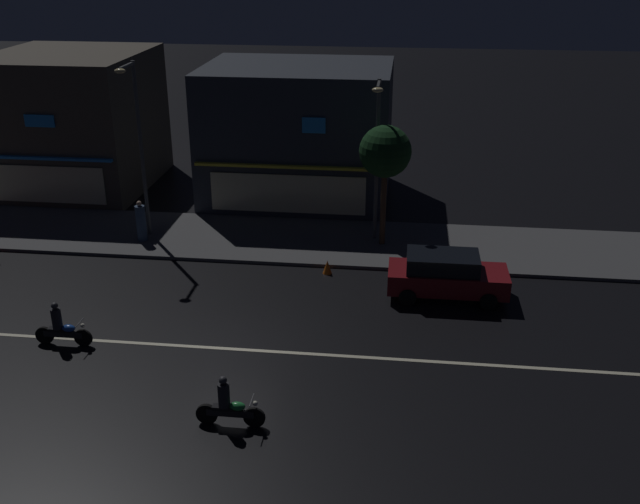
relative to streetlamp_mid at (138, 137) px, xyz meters
The scene contains 13 objects.
ground_plane 11.33m from the streetlamp_mid, 56.64° to the right, with size 140.00×140.00×0.00m, color black.
lane_divider_stripe 11.32m from the streetlamp_mid, 56.64° to the right, with size 37.09×0.16×0.01m, color beige.
sidewalk_far 7.25m from the streetlamp_mid, ahead, with size 39.04×5.05×0.14m, color #4C4C4F.
storefront_left_block 8.73m from the streetlamp_mid, 48.59° to the left, with size 8.94×7.26×6.52m.
storefront_center_block 9.27m from the streetlamp_mid, 130.68° to the left, with size 7.41×8.26×6.85m.
streetlamp_mid is the anchor object (origin of this frame).
streetlamp_east 9.85m from the streetlamp_mid, ahead, with size 0.44×1.64×6.81m.
pedestrian_on_sidewalk 3.60m from the streetlamp_mid, 97.32° to the right, with size 0.42×0.42×1.77m.
street_tree 10.18m from the streetlamp_mid, ahead, with size 2.13×2.13×5.08m.
parked_car_trailing 13.78m from the streetlamp_mid, 17.91° to the right, with size 4.30×1.98×1.67m.
motorcycle_lead 9.84m from the streetlamp_mid, 88.27° to the right, with size 1.90×0.60×1.52m.
motorcycle_following 14.67m from the streetlamp_mid, 62.33° to the right, with size 1.90×0.60×1.52m.
traffic_cone 9.56m from the streetlamp_mid, 17.92° to the right, with size 0.36×0.36×0.55m, color orange.
Camera 1 is at (5.21, -19.61, 12.10)m, focal length 40.84 mm.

